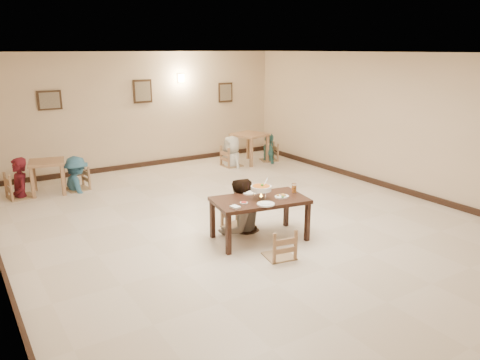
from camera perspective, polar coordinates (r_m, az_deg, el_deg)
floor at (r=8.60m, az=0.36°, el=-5.17°), size 10.00×10.00×0.00m
ceiling at (r=8.04m, az=0.40°, el=15.25°), size 10.00×10.00×0.00m
wall_back at (r=12.63m, az=-12.16°, el=8.26°), size 10.00×0.00×10.00m
wall_right at (r=10.86m, az=18.53°, el=6.62°), size 0.00×10.00×10.00m
baseboard_back at (r=12.86m, az=-11.74°, el=1.87°), size 8.00×0.06×0.12m
baseboard_left at (r=7.40m, az=-26.88°, el=-10.08°), size 0.06×10.00×0.12m
baseboard_right at (r=11.14m, az=17.79°, el=-0.71°), size 0.06×10.00×0.12m
picture_a at (r=11.96m, az=-22.20°, el=8.99°), size 0.55×0.04×0.45m
picture_b at (r=12.57m, az=-11.78°, el=10.54°), size 0.50×0.04×0.60m
picture_c at (r=13.67m, az=-1.77°, el=10.62°), size 0.45×0.04×0.55m
wall_sconce at (r=12.98m, az=-7.23°, el=12.22°), size 0.16×0.05×0.22m
main_table at (r=7.67m, az=2.42°, el=-2.84°), size 1.63×1.09×0.71m
chair_far at (r=8.22m, az=-0.24°, el=-2.55°), size 0.46×0.46×0.98m
chair_near at (r=7.09m, az=4.85°, el=-6.00°), size 0.42×0.42×0.90m
main_diner at (r=7.98m, az=-0.04°, el=0.12°), size 0.99×0.83×1.84m
curry_warmer at (r=7.58m, az=2.60°, el=-1.03°), size 0.37×0.33×0.30m
rice_plate_far at (r=7.90m, az=1.33°, el=-1.55°), size 0.28×0.28×0.06m
rice_plate_near at (r=7.34m, az=3.16°, el=-2.92°), size 0.28×0.28×0.06m
fried_plate at (r=7.72m, az=5.11°, el=-1.98°), size 0.25×0.25×0.06m
chili_dish at (r=7.38m, az=0.48°, el=-2.80°), size 0.12×0.12×0.03m
napkin_cutlery at (r=7.19m, az=-0.58°, el=-3.30°), size 0.15×0.23×0.03m
drink_glass at (r=7.97m, az=6.60°, el=-1.04°), size 0.08×0.08×0.16m
bg_table_left at (r=10.98m, az=-22.46°, el=1.47°), size 0.87×0.87×0.73m
bg_table_right at (r=12.90m, az=1.19°, el=5.06°), size 1.02×1.02×0.82m
bg_chair_ll at (r=10.90m, az=-25.42°, el=0.68°), size 0.49×0.49×1.05m
bg_chair_lr at (r=11.06m, az=-19.40°, el=1.34°), size 0.46×0.46×0.98m
bg_chair_rl at (r=12.57m, az=-1.02°, el=4.01°), size 0.48×0.48×1.03m
bg_chair_rr at (r=13.22m, az=3.57°, el=4.38°), size 0.45×0.45×0.95m
bg_diner_a at (r=10.83m, az=-25.63°, el=2.44°), size 0.46×0.66×1.73m
bg_diner_b at (r=11.00m, az=-19.52°, el=2.70°), size 0.68×1.05×1.52m
bg_diner_c at (r=12.51m, az=-1.03°, el=5.39°), size 0.52×0.80×1.64m
bg_diner_d at (r=13.17m, az=3.59°, el=5.69°), size 0.70×0.99×1.56m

